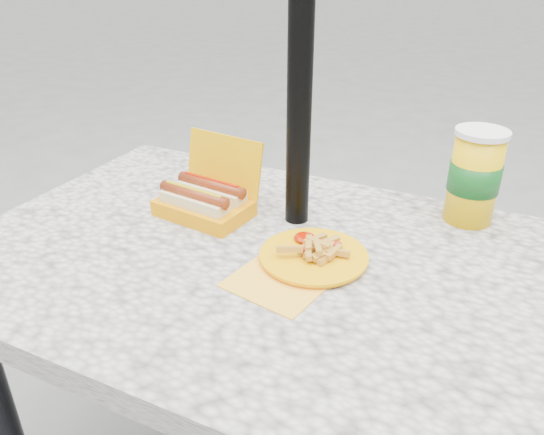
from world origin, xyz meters
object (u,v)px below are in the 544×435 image
at_px(umbrella_pole, 301,54).
at_px(soda_cup, 474,176).
at_px(hotdog_box, 205,199).
at_px(fries_plate, 311,256).

relative_size(umbrella_pole, soda_cup, 10.85).
distance_m(umbrella_pole, soda_cup, 0.45).
xyz_separation_m(umbrella_pole, hotdog_box, (-0.19, -0.07, -0.31)).
relative_size(fries_plate, soda_cup, 1.41).
bearing_deg(soda_cup, umbrella_pole, -154.39).
height_order(umbrella_pole, fries_plate, umbrella_pole).
xyz_separation_m(umbrella_pole, soda_cup, (0.33, 0.16, -0.25)).
xyz_separation_m(hotdog_box, fries_plate, (0.28, -0.08, -0.02)).
relative_size(umbrella_pole, fries_plate, 7.67).
height_order(hotdog_box, fries_plate, hotdog_box).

